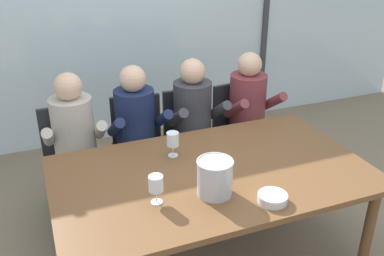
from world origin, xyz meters
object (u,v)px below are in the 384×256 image
chair_near_curtain (71,153)px  chair_center (190,132)px  person_charcoal_jacket (196,121)px  ice_bucket_primary (215,177)px  person_beige_jumper (75,140)px  wine_glass_by_left_taster (156,184)px  tasting_bowl (273,198)px  person_maroon_top (252,111)px  chair_left_of_center (139,140)px  chair_right_of_center (239,124)px  dining_table (212,179)px  wine_glass_near_bucket (173,140)px  person_navy_polo (139,130)px

chair_near_curtain → chair_center: same height
person_charcoal_jacket → ice_bucket_primary: (-0.33, -1.11, 0.17)m
chair_near_curtain → person_beige_jumper: size_ratio=0.73×
chair_near_curtain → wine_glass_by_left_taster: (0.35, -1.21, 0.35)m
tasting_bowl → chair_center: bearing=87.9°
person_charcoal_jacket → person_maroon_top: same height
chair_left_of_center → ice_bucket_primary: size_ratio=3.91×
person_beige_jumper → ice_bucket_primary: person_beige_jumper is taller
ice_bucket_primary → chair_right_of_center: bearing=57.0°
person_maroon_top → wine_glass_by_left_taster: (-1.20, -1.07, 0.17)m
chair_near_curtain → person_maroon_top: bearing=-6.5°
dining_table → person_charcoal_jacket: size_ratio=1.70×
tasting_bowl → wine_glass_by_left_taster: bearing=159.0°
ice_bucket_primary → wine_glass_near_bucket: (-0.08, 0.52, 0.01)m
chair_left_of_center → chair_right_of_center: size_ratio=1.00×
person_charcoal_jacket → wine_glass_by_left_taster: (-0.67, -1.07, 0.17)m
person_charcoal_jacket → tasting_bowl: 1.31m
tasting_bowl → wine_glass_by_left_taster: (-0.62, 0.24, 0.10)m
person_navy_polo → ice_bucket_primary: size_ratio=5.34×
chair_center → wine_glass_near_bucket: (-0.40, -0.72, 0.35)m
dining_table → person_beige_jumper: size_ratio=1.70×
chair_center → tasting_bowl: (-0.05, -1.44, 0.25)m
dining_table → chair_center: size_ratio=2.33×
dining_table → tasting_bowl: 0.48m
chair_left_of_center → ice_bucket_primary: (0.13, -1.26, 0.34)m
chair_left_of_center → wine_glass_by_left_taster: bearing=-92.7°
chair_center → person_beige_jumper: bearing=-168.3°
chair_left_of_center → ice_bucket_primary: bearing=-77.0°
dining_table → person_maroon_top: size_ratio=1.70×
chair_right_of_center → chair_near_curtain: bearing=173.1°
person_maroon_top → ice_bucket_primary: (-0.86, -1.11, 0.17)m
person_maroon_top → person_beige_jumper: bearing=176.6°
ice_bucket_primary → wine_glass_near_bucket: bearing=98.2°
chair_center → chair_left_of_center: bearing=-178.6°
chair_center → chair_right_of_center: same height
chair_center → person_navy_polo: size_ratio=0.73×
chair_right_of_center → person_navy_polo: person_navy_polo is taller
ice_bucket_primary → person_beige_jumper: bearing=120.7°
wine_glass_near_bucket → person_navy_polo: bearing=98.6°
chair_left_of_center → person_beige_jumper: 0.58m
chair_center → wine_glass_by_left_taster: (-0.67, -1.20, 0.35)m
chair_center → person_navy_polo: bearing=-160.7°
chair_near_curtain → tasting_bowl: 1.76m
dining_table → wine_glass_near_bucket: size_ratio=11.60×
chair_center → person_navy_polo: person_navy_polo is taller
person_beige_jumper → chair_right_of_center: bearing=7.8°
person_charcoal_jacket → dining_table: bearing=-108.4°
dining_table → chair_near_curtain: 1.29m
chair_right_of_center → person_beige_jumper: size_ratio=0.73×
dining_table → chair_right_of_center: 1.24m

